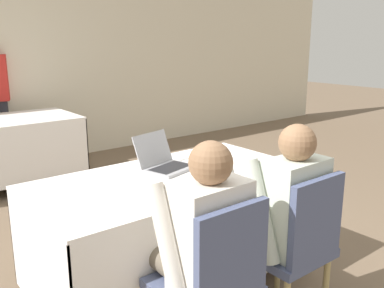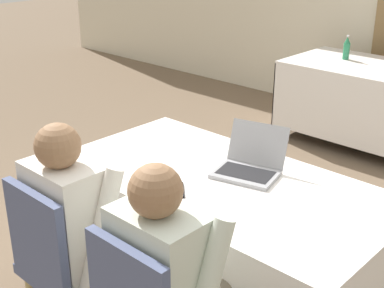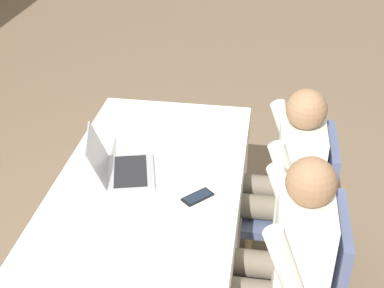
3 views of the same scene
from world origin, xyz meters
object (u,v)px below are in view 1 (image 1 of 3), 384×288
person_checkered_shirt (199,241)px  person_white_shirt (282,210)px  laptop (165,163)px  chair_near_left (213,280)px  cell_phone (187,188)px  chair_near_right (295,243)px

person_checkered_shirt → person_white_shirt: size_ratio=1.00×
laptop → chair_near_left: size_ratio=0.42×
laptop → cell_phone: bearing=-122.1°
cell_phone → chair_near_left: size_ratio=0.17×
chair_near_right → person_checkered_shirt: (-0.60, 0.10, 0.16)m
cell_phone → chair_near_right: 0.67m
chair_near_right → chair_near_left: bearing=0.0°
cell_phone → person_checkered_shirt: size_ratio=0.13×
laptop → person_checkered_shirt: size_ratio=0.33×
cell_phone → chair_near_right: size_ratio=0.17×
laptop → chair_near_left: (-0.36, -0.90, -0.30)m
cell_phone → person_checkered_shirt: 0.47m
chair_near_right → person_white_shirt: 0.19m
laptop → chair_near_right: laptop is taller
laptop → person_checkered_shirt: 0.88m
person_checkered_shirt → person_white_shirt: (0.60, 0.00, 0.00)m
cell_phone → person_white_shirt: 0.55m
chair_near_left → chair_near_right: bearing=-180.0°
chair_near_left → chair_near_right: same height
laptop → person_white_shirt: (0.24, -0.79, -0.14)m
laptop → person_white_shirt: bearing=-87.7°
person_checkered_shirt → laptop: bearing=-114.5°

